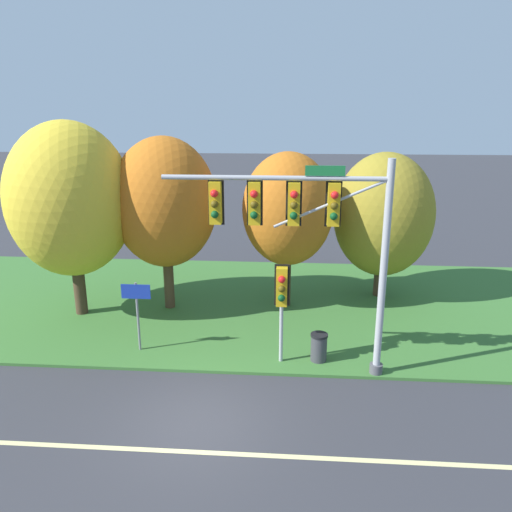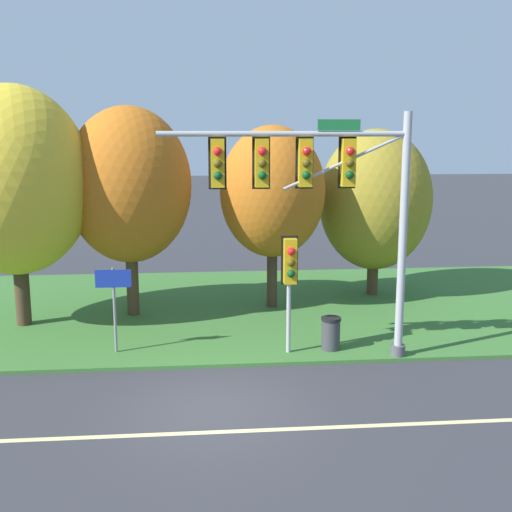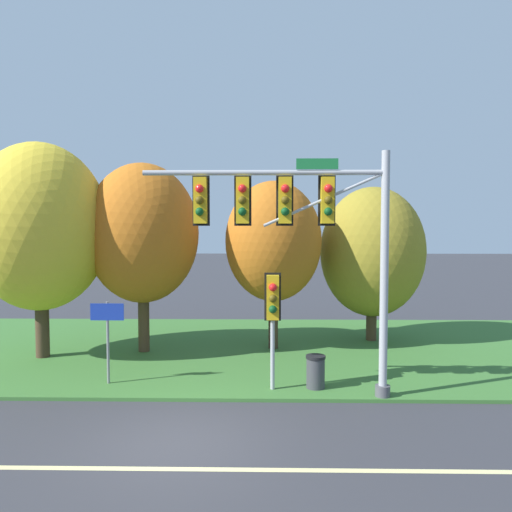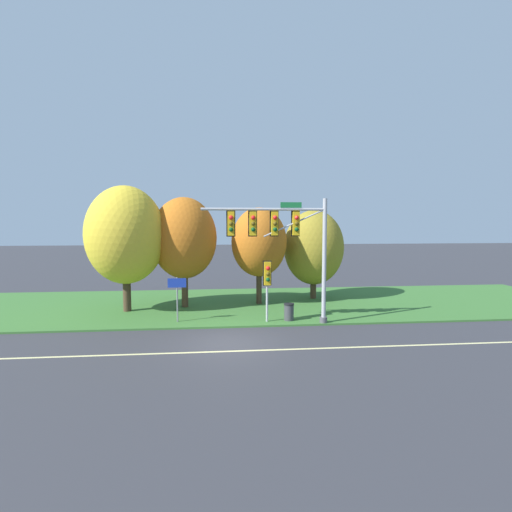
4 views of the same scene
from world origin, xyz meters
TOP-DOWN VIEW (x-y plane):
  - ground_plane at (0.00, 0.00)m, footprint 160.00×160.00m
  - lane_stripe at (0.00, -1.20)m, footprint 36.00×0.16m
  - grass_verge at (0.00, 8.25)m, footprint 48.00×11.50m
  - traffic_signal_mast at (2.93, 2.75)m, footprint 6.61×0.49m
  - pedestrian_signal_near_kerb at (2.17, 3.14)m, footprint 0.46×0.55m
  - route_sign_post at (-2.61, 3.74)m, footprint 0.97×0.08m
  - tree_nearest_road at (-5.86, 6.68)m, footprint 4.65×4.65m
  - tree_left_of_mast at (-2.49, 7.56)m, footprint 4.06×4.06m
  - tree_behind_signpost at (2.27, 8.13)m, footprint 3.59×3.59m
  - tree_mid_verge at (6.26, 9.54)m, footprint 4.15×4.15m
  - trash_bin at (3.39, 3.43)m, footprint 0.56×0.56m

SIDE VIEW (x-z plane):
  - ground_plane at x=0.00m, z-range 0.00..0.00m
  - lane_stripe at x=0.00m, z-range 0.00..0.01m
  - grass_verge at x=0.00m, z-range 0.00..0.10m
  - trash_bin at x=3.39m, z-range 0.11..1.04m
  - route_sign_post at x=-2.61m, z-range 0.54..2.94m
  - pedestrian_signal_near_kerb at x=2.17m, z-range 0.86..4.15m
  - tree_mid_verge at x=6.26m, z-range 0.58..6.75m
  - tree_behind_signpost at x=2.27m, z-range 0.98..7.26m
  - tree_left_of_mast at x=-2.49m, z-range 0.99..7.87m
  - tree_nearest_road at x=-5.86m, z-range 0.92..8.40m
  - traffic_signal_mast at x=2.93m, z-range 1.45..8.00m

